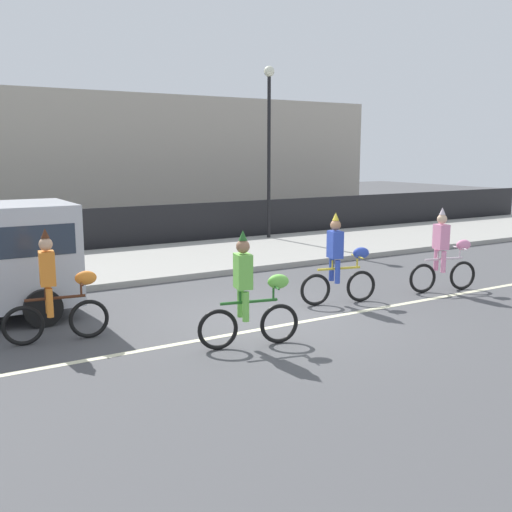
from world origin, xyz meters
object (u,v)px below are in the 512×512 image
(parade_cyclist_orange, at_px, (56,293))
(street_lamp_post, at_px, (269,127))
(parade_cyclist_lime, at_px, (250,296))
(parade_cyclist_cobalt, at_px, (340,264))
(parade_cyclist_pink, at_px, (444,255))

(parade_cyclist_orange, bearing_deg, street_lamp_post, 40.45)
(street_lamp_post, bearing_deg, parade_cyclist_orange, -139.55)
(parade_cyclist_orange, distance_m, street_lamp_post, 12.38)
(parade_cyclist_lime, bearing_deg, parade_cyclist_orange, 144.32)
(parade_cyclist_lime, bearing_deg, parade_cyclist_cobalt, 25.52)
(parade_cyclist_pink, bearing_deg, parade_cyclist_cobalt, 172.75)
(street_lamp_post, bearing_deg, parade_cyclist_cobalt, -112.91)
(parade_cyclist_orange, distance_m, parade_cyclist_lime, 3.23)
(parade_cyclist_orange, distance_m, parade_cyclist_pink, 8.43)
(parade_cyclist_orange, relative_size, street_lamp_post, 0.33)
(parade_cyclist_pink, bearing_deg, parade_cyclist_orange, 174.65)
(parade_cyclist_lime, distance_m, parade_cyclist_cobalt, 3.35)
(parade_cyclist_lime, xyz_separation_m, parade_cyclist_cobalt, (3.03, 1.44, 0.00))
(parade_cyclist_pink, bearing_deg, street_lamp_post, 85.17)
(parade_cyclist_orange, height_order, street_lamp_post, street_lamp_post)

